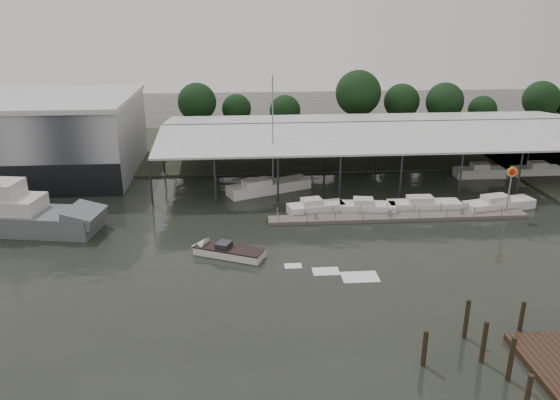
{
  "coord_description": "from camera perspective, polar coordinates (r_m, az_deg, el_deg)",
  "views": [
    {
      "loc": [
        -1.92,
        -43.41,
        21.9
      ],
      "look_at": [
        2.23,
        10.05,
        2.5
      ],
      "focal_mm": 35.0,
      "sensor_mm": 36.0,
      "label": 1
    }
  ],
  "objects": [
    {
      "name": "storage_warehouse",
      "position": [
        79.61,
        -23.6,
        6.18
      ],
      "size": [
        24.5,
        20.5,
        10.5
      ],
      "color": "#A2A7AD",
      "rests_on": "ground"
    },
    {
      "name": "ground",
      "position": [
        48.66,
        -1.72,
        -6.87
      ],
      "size": [
        200.0,
        200.0,
        0.0
      ],
      "primitive_type": "plane",
      "color": "black",
      "rests_on": "ground"
    },
    {
      "name": "white_sailboat",
      "position": [
        66.96,
        -1.28,
        1.39
      ],
      "size": [
        10.68,
        6.53,
        14.3
      ],
      "rotation": [
        0.0,
        0.0,
        0.41
      ],
      "color": "white",
      "rests_on": "ground"
    },
    {
      "name": "moored_cruiser_3",
      "position": [
        66.08,
        21.84,
        -0.39
      ],
      "size": [
        8.58,
        3.99,
        1.7
      ],
      "rotation": [
        0.0,
        0.0,
        0.22
      ],
      "color": "white",
      "rests_on": "ground"
    },
    {
      "name": "grey_trawler",
      "position": [
        61.61,
        -25.98,
        -1.47
      ],
      "size": [
        18.17,
        7.52,
        8.84
      ],
      "rotation": [
        0.0,
        0.0,
        -0.17
      ],
      "color": "#585C61",
      "rests_on": "ground"
    },
    {
      "name": "speedboat_underway",
      "position": [
        50.75,
        -5.96,
        -5.3
      ],
      "size": [
        17.08,
        8.87,
        2.0
      ],
      "rotation": [
        0.0,
        0.0,
        2.71
      ],
      "color": "white",
      "rests_on": "ground"
    },
    {
      "name": "floating_dock",
      "position": [
        60.08,
        12.24,
        -1.76
      ],
      "size": [
        28.0,
        2.0,
        1.4
      ],
      "color": "#615D55",
      "rests_on": "ground"
    },
    {
      "name": "moored_cruiser_0",
      "position": [
        60.41,
        3.72,
        -0.79
      ],
      "size": [
        6.58,
        3.38,
        1.7
      ],
      "rotation": [
        0.0,
        0.0,
        0.2
      ],
      "color": "white",
      "rests_on": "ground"
    },
    {
      "name": "covered_boat_shed",
      "position": [
        75.54,
        10.26,
        7.53
      ],
      "size": [
        58.24,
        24.0,
        6.96
      ],
      "color": "silver",
      "rests_on": "ground"
    },
    {
      "name": "mooring_pilings",
      "position": [
        38.53,
        20.88,
        -14.3
      ],
      "size": [
        8.46,
        8.4,
        3.66
      ],
      "color": "#322819",
      "rests_on": "ground"
    },
    {
      "name": "moored_cruiser_2",
      "position": [
        63.08,
        14.74,
        -0.52
      ],
      "size": [
        8.08,
        2.37,
        1.7
      ],
      "rotation": [
        0.0,
        0.0,
        -0.02
      ],
      "color": "white",
      "rests_on": "ground"
    },
    {
      "name": "shell_fuel_sign",
      "position": [
        63.34,
        22.96,
        1.79
      ],
      "size": [
        1.1,
        0.18,
        5.55
      ],
      "color": "gray",
      "rests_on": "ground"
    },
    {
      "name": "horizon_tree_line",
      "position": [
        95.47,
        11.11,
        10.09
      ],
      "size": [
        70.29,
        8.93,
        11.48
      ],
      "color": "black",
      "rests_on": "ground"
    },
    {
      "name": "moored_cruiser_1",
      "position": [
        61.14,
        9.06,
        -0.74
      ],
      "size": [
        6.38,
        3.11,
        1.7
      ],
      "rotation": [
        0.0,
        0.0,
        -0.15
      ],
      "color": "white",
      "rests_on": "ground"
    },
    {
      "name": "land_strip_far",
      "position": [
        88.17,
        -3.07,
        5.55
      ],
      "size": [
        140.0,
        30.0,
        0.3
      ],
      "color": "#383E2E",
      "rests_on": "ground"
    }
  ]
}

